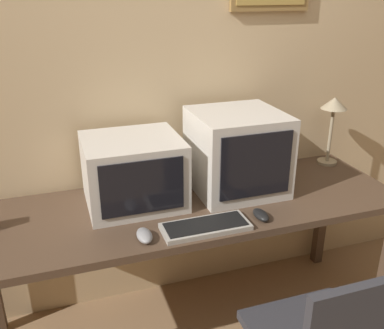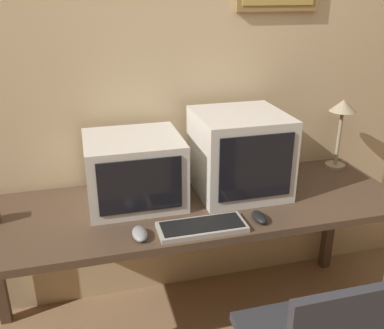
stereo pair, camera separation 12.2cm
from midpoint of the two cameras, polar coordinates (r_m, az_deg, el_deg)
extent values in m
cube|color=#D1B284|center=(2.29, -1.09, 11.56)|extent=(8.00, 0.05, 2.60)
cube|color=#4C3828|center=(2.11, 1.67, -5.63)|extent=(2.10, 0.69, 0.04)
cube|color=#4C3828|center=(2.93, 19.10, -6.84)|extent=(0.06, 0.06, 0.72)
cube|color=beige|center=(2.07, -6.08, -0.68)|extent=(0.45, 0.41, 0.33)
cube|color=black|center=(1.88, -5.05, -2.93)|extent=(0.37, 0.01, 0.25)
cube|color=beige|center=(2.18, 7.90, 1.55)|extent=(0.44, 0.43, 0.41)
cube|color=black|center=(1.99, 10.31, -0.43)|extent=(0.36, 0.01, 0.31)
cube|color=#A8A399|center=(1.88, 3.21, -8.37)|extent=(0.39, 0.16, 0.02)
cube|color=black|center=(1.87, 3.21, -8.03)|extent=(0.36, 0.13, 0.00)
ellipsoid|color=black|center=(1.97, 10.73, -6.93)|extent=(0.06, 0.11, 0.04)
ellipsoid|color=gray|center=(1.82, -5.06, -9.21)|extent=(0.06, 0.12, 0.04)
cylinder|color=tan|center=(2.67, 19.78, -0.11)|extent=(0.12, 0.12, 0.02)
cylinder|color=tan|center=(2.61, 20.27, 3.39)|extent=(0.02, 0.02, 0.33)
cone|color=tan|center=(2.56, 20.83, 7.36)|extent=(0.15, 0.15, 0.07)
camera|label=1|loc=(0.06, -88.26, 0.72)|focal=40.00mm
camera|label=2|loc=(0.06, 91.74, -0.72)|focal=40.00mm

